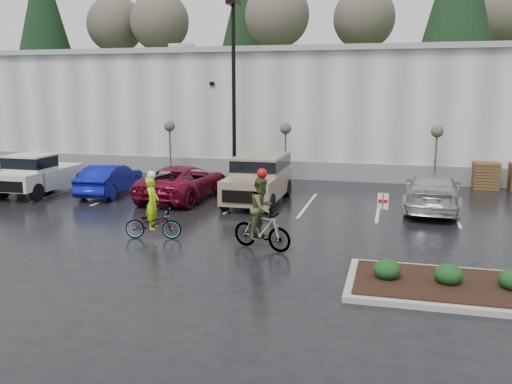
% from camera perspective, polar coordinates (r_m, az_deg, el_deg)
% --- Properties ---
extents(ground, '(120.00, 120.00, 0.00)m').
position_cam_1_polar(ground, '(16.07, -0.89, -7.23)').
color(ground, black).
rests_on(ground, ground).
extents(warehouse, '(60.50, 15.50, 7.20)m').
position_cam_1_polar(warehouse, '(36.96, 8.25, 8.78)').
color(warehouse, '#A2A4A7').
rests_on(warehouse, ground).
extents(wooded_ridge, '(80.00, 25.00, 6.00)m').
position_cam_1_polar(wooded_ridge, '(59.89, 10.70, 8.91)').
color(wooded_ridge, '#1F401A').
rests_on(wooded_ridge, ground).
extents(lamppost, '(0.50, 1.00, 9.22)m').
position_cam_1_polar(lamppost, '(27.91, -2.37, 12.36)').
color(lamppost, black).
rests_on(lamppost, ground).
extents(sapling_west, '(0.60, 0.60, 3.20)m').
position_cam_1_polar(sapling_west, '(30.31, -9.08, 6.53)').
color(sapling_west, '#4B381E').
rests_on(sapling_west, ground).
extents(sapling_mid, '(0.60, 0.60, 3.20)m').
position_cam_1_polar(sapling_mid, '(28.36, 3.14, 6.35)').
color(sapling_mid, '#4B381E').
rests_on(sapling_mid, ground).
extents(sapling_east, '(0.60, 0.60, 3.20)m').
position_cam_1_polar(sapling_east, '(27.88, 18.51, 5.72)').
color(sapling_east, '#4B381E').
rests_on(sapling_east, ground).
extents(pallet_stack_a, '(1.20, 1.20, 1.35)m').
position_cam_1_polar(pallet_stack_a, '(29.38, 23.00, 1.62)').
color(pallet_stack_a, '#4B381E').
rests_on(pallet_stack_a, ground).
extents(curb_island, '(8.00, 3.00, 0.15)m').
position_cam_1_polar(curb_island, '(14.88, 25.35, -9.55)').
color(curb_island, gray).
rests_on(curb_island, ground).
extents(mulch_bed, '(7.60, 2.60, 0.04)m').
position_cam_1_polar(mulch_bed, '(14.85, 25.38, -9.21)').
color(mulch_bed, black).
rests_on(mulch_bed, curb_island).
extents(shrub_a, '(0.70, 0.70, 0.52)m').
position_cam_1_polar(shrub_a, '(14.47, 13.63, -7.92)').
color(shrub_a, black).
rests_on(shrub_a, curb_island).
extents(shrub_b, '(0.70, 0.70, 0.52)m').
position_cam_1_polar(shrub_b, '(14.55, 19.60, -8.17)').
color(shrub_b, black).
rests_on(shrub_b, curb_island).
extents(fire_lane_sign, '(0.30, 0.05, 2.20)m').
position_cam_1_polar(fire_lane_sign, '(15.35, 13.13, -2.94)').
color(fire_lane_sign, gray).
rests_on(fire_lane_sign, ground).
extents(pickup_white, '(2.10, 5.20, 1.96)m').
position_cam_1_polar(pickup_white, '(27.95, -21.52, 1.92)').
color(pickup_white, silver).
rests_on(pickup_white, ground).
extents(car_blue, '(1.85, 4.52, 1.46)m').
position_cam_1_polar(car_blue, '(26.52, -15.12, 1.30)').
color(car_blue, navy).
rests_on(car_blue, ground).
extents(car_red, '(2.89, 5.68, 1.54)m').
position_cam_1_polar(car_red, '(24.83, -7.64, 1.04)').
color(car_red, maroon).
rests_on(car_red, ground).
extents(suv_tan, '(2.20, 5.10, 2.06)m').
position_cam_1_polar(suv_tan, '(23.73, 0.23, 1.32)').
color(suv_tan, gray).
rests_on(suv_tan, ground).
extents(car_far_silver, '(2.57, 5.55, 1.57)m').
position_cam_1_polar(car_far_silver, '(23.46, 18.08, 0.04)').
color(car_far_silver, '#B3B6BB').
rests_on(car_far_silver, ground).
extents(cyclist_hivis, '(2.00, 1.02, 2.31)m').
position_cam_1_polar(cyclist_hivis, '(18.48, -10.79, -2.68)').
color(cyclist_hivis, '#3F3F44').
rests_on(cyclist_hivis, ground).
extents(cyclist_olive, '(2.06, 1.17, 2.58)m').
position_cam_1_polar(cyclist_olive, '(16.92, 0.63, -3.03)').
color(cyclist_olive, '#3F3F44').
rests_on(cyclist_olive, ground).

